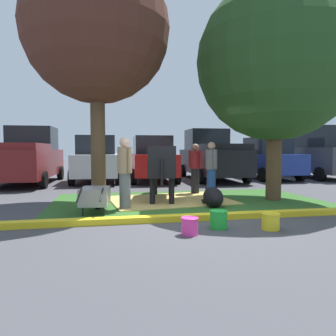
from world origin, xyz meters
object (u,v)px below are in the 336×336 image
at_px(shade_tree_right, 276,62).
at_px(sedan_red, 152,159).
at_px(pickup_truck_maroon, 28,157).
at_px(person_visitor_far, 125,171).
at_px(bucket_pink, 190,226).
at_px(calf_lying, 213,197).
at_px(bucket_green, 218,219).
at_px(sedan_blue, 267,159).
at_px(sedan_silver, 97,159).
at_px(person_visitor_near, 211,168).
at_px(wheelbarrow, 95,196).
at_px(cow_holstein, 163,161).
at_px(shade_tree_left, 97,30).
at_px(suv_dark_grey, 319,153).
at_px(pickup_truck_black, 211,156).
at_px(bucket_yellow, 271,221).
at_px(person_handler, 195,167).

relative_size(shade_tree_right, sedan_red, 1.35).
distance_m(pickup_truck_maroon, sedan_red, 5.23).
height_order(person_visitor_far, bucket_pink, person_visitor_far).
bearing_deg(calf_lying, bucket_green, -106.47).
relative_size(sedan_red, sedan_blue, 1.00).
height_order(shade_tree_right, sedan_silver, shade_tree_right).
relative_size(person_visitor_near, wheelbarrow, 1.02).
bearing_deg(cow_holstein, shade_tree_left, -168.85).
xyz_separation_m(shade_tree_left, suv_dark_grey, (10.58, 5.51, -3.20)).
bearing_deg(person_visitor_far, sedan_blue, 42.78).
height_order(cow_holstein, sedan_red, sedan_red).
relative_size(shade_tree_right, person_visitor_far, 3.52).
height_order(shade_tree_right, pickup_truck_black, shade_tree_right).
relative_size(person_visitor_far, bucket_yellow, 5.06).
height_order(person_handler, person_visitor_near, person_visitor_near).
relative_size(person_handler, pickup_truck_black, 0.29).
bearing_deg(bucket_green, person_visitor_near, 73.24).
bearing_deg(sedan_silver, sedan_red, -3.53).
distance_m(bucket_pink, bucket_green, 0.69).
xyz_separation_m(wheelbarrow, bucket_yellow, (3.12, -2.03, -0.23)).
distance_m(shade_tree_right, bucket_pink, 5.75).
distance_m(person_visitor_far, suv_dark_grey, 11.89).
bearing_deg(person_visitor_far, bucket_yellow, -43.92).
height_order(person_visitor_far, sedan_silver, sedan_silver).
relative_size(cow_holstein, wheelbarrow, 1.92).
distance_m(shade_tree_left, bucket_green, 5.73).
bearing_deg(pickup_truck_black, cow_holstein, -121.22).
distance_m(person_visitor_near, suv_dark_grey, 8.93).
xyz_separation_m(person_visitor_near, wheelbarrow, (-3.29, -1.74, -0.50)).
bearing_deg(bucket_green, cow_holstein, 97.02).
xyz_separation_m(shade_tree_right, wheelbarrow, (-4.85, -0.94, -3.44)).
bearing_deg(sedan_red, wheelbarrow, -107.97).
xyz_separation_m(bucket_yellow, sedan_red, (-0.85, 9.00, 0.83)).
height_order(bucket_yellow, pickup_truck_black, pickup_truck_black).
xyz_separation_m(bucket_green, sedan_blue, (5.73, 8.84, 0.81)).
distance_m(sedan_red, suv_dark_grey, 8.37).
bearing_deg(shade_tree_left, sedan_silver, 92.13).
bearing_deg(shade_tree_left, wheelbarrow, -91.84).
bearing_deg(bucket_green, bucket_pink, -153.63).
relative_size(person_visitor_near, sedan_red, 0.37).
bearing_deg(calf_lying, person_visitor_near, 72.80).
relative_size(shade_tree_right, bucket_pink, 19.71).
height_order(shade_tree_left, sedan_red, shade_tree_left).
distance_m(wheelbarrow, bucket_yellow, 3.73).
bearing_deg(pickup_truck_maroon, pickup_truck_black, 1.82).
xyz_separation_m(bucket_yellow, suv_dark_grey, (7.51, 8.85, 1.11)).
distance_m(shade_tree_left, pickup_truck_black, 8.41).
height_order(bucket_yellow, sedan_silver, sedan_silver).
xyz_separation_m(person_handler, person_visitor_far, (-2.33, -2.14, 0.06)).
height_order(sedan_silver, pickup_truck_black, pickup_truck_black).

